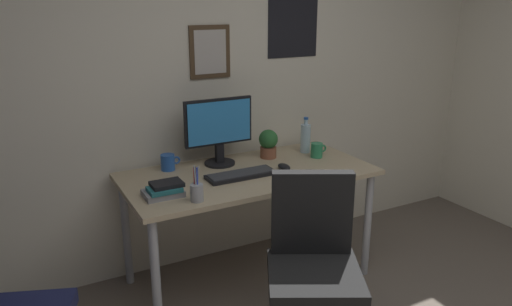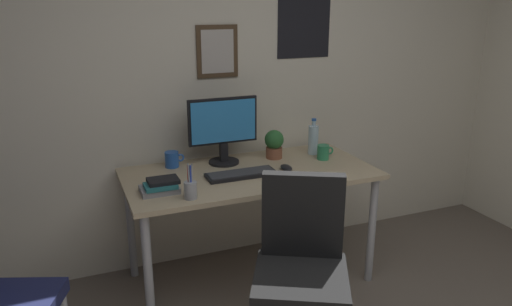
{
  "view_description": "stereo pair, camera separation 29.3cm",
  "coord_description": "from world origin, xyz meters",
  "px_view_note": "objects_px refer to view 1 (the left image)",
  "views": [
    {
      "loc": [
        -1.46,
        -0.88,
        1.78
      ],
      "look_at": [
        -0.14,
        1.59,
        0.91
      ],
      "focal_mm": 34.3,
      "sensor_mm": 36.0,
      "label": 1
    },
    {
      "loc": [
        -1.19,
        -1.01,
        1.78
      ],
      "look_at": [
        -0.14,
        1.59,
        0.91
      ],
      "focal_mm": 34.3,
      "sensor_mm": 36.0,
      "label": 2
    }
  ],
  "objects_px": {
    "coffee_mug_far": "(168,162)",
    "office_chair": "(313,258)",
    "monitor": "(219,129)",
    "book_stack_left": "(164,190)",
    "computer_mouse": "(284,167)",
    "pen_cup": "(197,192)",
    "keyboard": "(241,175)",
    "water_bottle": "(305,138)",
    "coffee_mug_near": "(317,150)",
    "potted_plant": "(268,143)"
  },
  "relations": [
    {
      "from": "office_chair",
      "to": "coffee_mug_far",
      "type": "xyz_separation_m",
      "value": [
        -0.41,
        1.02,
        0.28
      ]
    },
    {
      "from": "coffee_mug_near",
      "to": "book_stack_left",
      "type": "bearing_deg",
      "value": -170.76
    },
    {
      "from": "coffee_mug_near",
      "to": "potted_plant",
      "type": "distance_m",
      "value": 0.34
    },
    {
      "from": "computer_mouse",
      "to": "coffee_mug_far",
      "type": "bearing_deg",
      "value": 152.54
    },
    {
      "from": "office_chair",
      "to": "keyboard",
      "type": "bearing_deg",
      "value": 95.32
    },
    {
      "from": "potted_plant",
      "to": "computer_mouse",
      "type": "bearing_deg",
      "value": -97.09
    },
    {
      "from": "office_chair",
      "to": "monitor",
      "type": "height_order",
      "value": "monitor"
    },
    {
      "from": "computer_mouse",
      "to": "coffee_mug_near",
      "type": "bearing_deg",
      "value": 19.04
    },
    {
      "from": "monitor",
      "to": "water_bottle",
      "type": "distance_m",
      "value": 0.66
    },
    {
      "from": "computer_mouse",
      "to": "water_bottle",
      "type": "bearing_deg",
      "value": 37.61
    },
    {
      "from": "water_bottle",
      "to": "potted_plant",
      "type": "distance_m",
      "value": 0.29
    },
    {
      "from": "coffee_mug_near",
      "to": "book_stack_left",
      "type": "relative_size",
      "value": 0.56
    },
    {
      "from": "monitor",
      "to": "keyboard",
      "type": "height_order",
      "value": "monitor"
    },
    {
      "from": "computer_mouse",
      "to": "water_bottle",
      "type": "height_order",
      "value": "water_bottle"
    },
    {
      "from": "monitor",
      "to": "potted_plant",
      "type": "distance_m",
      "value": 0.38
    },
    {
      "from": "water_bottle",
      "to": "coffee_mug_far",
      "type": "relative_size",
      "value": 2.0
    },
    {
      "from": "book_stack_left",
      "to": "office_chair",
      "type": "bearing_deg",
      "value": -46.83
    },
    {
      "from": "computer_mouse",
      "to": "pen_cup",
      "type": "height_order",
      "value": "pen_cup"
    },
    {
      "from": "computer_mouse",
      "to": "pen_cup",
      "type": "xyz_separation_m",
      "value": [
        -0.68,
        -0.22,
        0.04
      ]
    },
    {
      "from": "coffee_mug_near",
      "to": "pen_cup",
      "type": "bearing_deg",
      "value": -161.69
    },
    {
      "from": "office_chair",
      "to": "water_bottle",
      "type": "height_order",
      "value": "water_bottle"
    },
    {
      "from": "coffee_mug_far",
      "to": "monitor",
      "type": "bearing_deg",
      "value": -7.81
    },
    {
      "from": "keyboard",
      "to": "coffee_mug_near",
      "type": "bearing_deg",
      "value": 9.37
    },
    {
      "from": "coffee_mug_far",
      "to": "office_chair",
      "type": "bearing_deg",
      "value": -67.88
    },
    {
      "from": "monitor",
      "to": "potted_plant",
      "type": "bearing_deg",
      "value": -4.48
    },
    {
      "from": "monitor",
      "to": "book_stack_left",
      "type": "xyz_separation_m",
      "value": [
        -0.49,
        -0.36,
        -0.2
      ]
    },
    {
      "from": "water_bottle",
      "to": "coffee_mug_far",
      "type": "xyz_separation_m",
      "value": [
        -0.98,
        0.09,
        -0.05
      ]
    },
    {
      "from": "potted_plant",
      "to": "book_stack_left",
      "type": "distance_m",
      "value": 0.91
    },
    {
      "from": "potted_plant",
      "to": "water_bottle",
      "type": "bearing_deg",
      "value": -2.87
    },
    {
      "from": "computer_mouse",
      "to": "keyboard",
      "type": "bearing_deg",
      "value": 178.08
    },
    {
      "from": "monitor",
      "to": "book_stack_left",
      "type": "relative_size",
      "value": 2.17
    },
    {
      "from": "water_bottle",
      "to": "potted_plant",
      "type": "xyz_separation_m",
      "value": [
        -0.29,
        0.01,
        -0.0
      ]
    },
    {
      "from": "computer_mouse",
      "to": "potted_plant",
      "type": "bearing_deg",
      "value": 82.91
    },
    {
      "from": "potted_plant",
      "to": "book_stack_left",
      "type": "xyz_separation_m",
      "value": [
        -0.84,
        -0.34,
        -0.07
      ]
    },
    {
      "from": "book_stack_left",
      "to": "coffee_mug_near",
      "type": "bearing_deg",
      "value": 9.24
    },
    {
      "from": "coffee_mug_near",
      "to": "book_stack_left",
      "type": "height_order",
      "value": "coffee_mug_near"
    },
    {
      "from": "office_chair",
      "to": "potted_plant",
      "type": "bearing_deg",
      "value": 74.18
    },
    {
      "from": "monitor",
      "to": "keyboard",
      "type": "distance_m",
      "value": 0.36
    },
    {
      "from": "water_bottle",
      "to": "pen_cup",
      "type": "distance_m",
      "value": 1.11
    },
    {
      "from": "keyboard",
      "to": "monitor",
      "type": "bearing_deg",
      "value": 93.51
    },
    {
      "from": "keyboard",
      "to": "computer_mouse",
      "type": "distance_m",
      "value": 0.3
    },
    {
      "from": "office_chair",
      "to": "monitor",
      "type": "bearing_deg",
      "value": 94.8
    },
    {
      "from": "book_stack_left",
      "to": "monitor",
      "type": "bearing_deg",
      "value": 36.48
    },
    {
      "from": "monitor",
      "to": "keyboard",
      "type": "bearing_deg",
      "value": -86.49
    },
    {
      "from": "water_bottle",
      "to": "monitor",
      "type": "bearing_deg",
      "value": 176.25
    },
    {
      "from": "keyboard",
      "to": "potted_plant",
      "type": "xyz_separation_m",
      "value": [
        0.33,
        0.25,
        0.09
      ]
    },
    {
      "from": "office_chair",
      "to": "water_bottle",
      "type": "xyz_separation_m",
      "value": [
        0.56,
        0.93,
        0.33
      ]
    },
    {
      "from": "potted_plant",
      "to": "book_stack_left",
      "type": "height_order",
      "value": "potted_plant"
    },
    {
      "from": "coffee_mug_far",
      "to": "book_stack_left",
      "type": "distance_m",
      "value": 0.44
    },
    {
      "from": "office_chair",
      "to": "keyboard",
      "type": "height_order",
      "value": "office_chair"
    }
  ]
}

